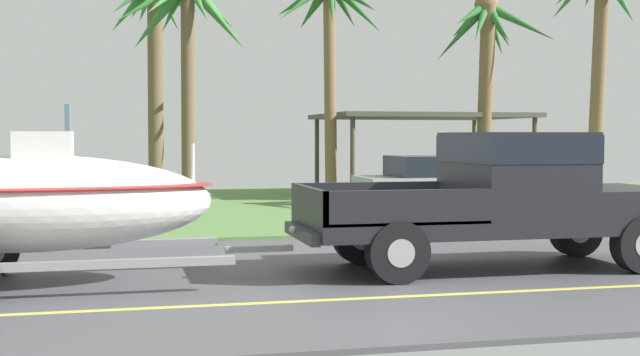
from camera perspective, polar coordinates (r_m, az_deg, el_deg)
ground at (r=19.96m, az=-2.64°, el=-2.57°), size 36.00×22.00×0.11m
pickup_truck_towing at (r=12.35m, az=12.71°, el=-1.02°), size 5.54×1.99×1.92m
boat_on_trailer at (r=11.15m, az=-19.23°, el=-1.56°), size 5.98×2.20×2.25m
parked_sedan_near at (r=21.27m, az=8.77°, el=-0.42°), size 4.74×1.91×1.38m
carport_awning at (r=26.64m, az=6.69°, el=4.00°), size 6.03×4.83×2.55m
palm_tree_near_left at (r=25.15m, az=11.04°, el=8.51°), size 3.25×2.68×5.94m
palm_tree_near_right at (r=22.52m, az=18.27°, el=10.79°), size 2.51×3.04×6.43m
palm_tree_mid at (r=25.01m, az=-10.92°, el=9.68°), size 2.74×2.90×6.64m
palm_tree_far_left at (r=20.85m, az=-8.91°, el=10.03°), size 3.31×3.03×5.84m
palm_tree_far_right at (r=24.34m, az=0.67°, el=10.17°), size 3.30×2.86×6.46m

